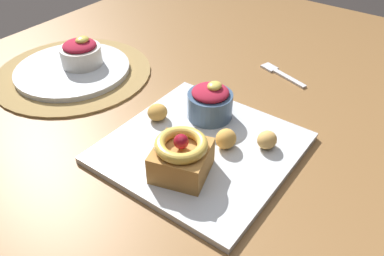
{
  "coord_description": "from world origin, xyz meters",
  "views": [
    {
      "loc": [
        -0.45,
        -0.41,
        1.18
      ],
      "look_at": [
        -0.02,
        -0.1,
        0.77
      ],
      "focal_mm": 36.49,
      "sensor_mm": 36.0,
      "label": 1
    }
  ],
  "objects_px": {
    "fritter_back": "(157,112)",
    "fork": "(280,73)",
    "back_ramekin": "(81,53)",
    "front_plate": "(201,148)",
    "fritter_front": "(267,140)",
    "fritter_middle": "(225,140)",
    "cake_slice": "(181,156)",
    "berry_ramekin": "(210,102)",
    "back_plate": "(73,70)"
  },
  "relations": [
    {
      "from": "front_plate",
      "to": "back_plate",
      "type": "bearing_deg",
      "value": 83.43
    },
    {
      "from": "front_plate",
      "to": "fritter_front",
      "type": "bearing_deg",
      "value": -55.98
    },
    {
      "from": "fritter_back",
      "to": "front_plate",
      "type": "bearing_deg",
      "value": -97.2
    },
    {
      "from": "fritter_middle",
      "to": "fritter_back",
      "type": "relative_size",
      "value": 1.01
    },
    {
      "from": "fritter_back",
      "to": "fritter_middle",
      "type": "bearing_deg",
      "value": -88.01
    },
    {
      "from": "cake_slice",
      "to": "back_ramekin",
      "type": "distance_m",
      "value": 0.42
    },
    {
      "from": "cake_slice",
      "to": "fritter_back",
      "type": "height_order",
      "value": "cake_slice"
    },
    {
      "from": "front_plate",
      "to": "back_plate",
      "type": "height_order",
      "value": "back_plate"
    },
    {
      "from": "berry_ramekin",
      "to": "fritter_middle",
      "type": "relative_size",
      "value": 2.22
    },
    {
      "from": "berry_ramekin",
      "to": "fritter_middle",
      "type": "height_order",
      "value": "berry_ramekin"
    },
    {
      "from": "cake_slice",
      "to": "back_ramekin",
      "type": "bearing_deg",
      "value": 70.17
    },
    {
      "from": "front_plate",
      "to": "back_ramekin",
      "type": "height_order",
      "value": "back_ramekin"
    },
    {
      "from": "back_ramekin",
      "to": "fork",
      "type": "relative_size",
      "value": 0.73
    },
    {
      "from": "fritter_front",
      "to": "fritter_back",
      "type": "height_order",
      "value": "same"
    },
    {
      "from": "back_plate",
      "to": "fritter_front",
      "type": "bearing_deg",
      "value": -87.93
    },
    {
      "from": "back_ramekin",
      "to": "fork",
      "type": "distance_m",
      "value": 0.45
    },
    {
      "from": "fritter_back",
      "to": "back_plate",
      "type": "xyz_separation_m",
      "value": [
        0.03,
        0.28,
        -0.02
      ]
    },
    {
      "from": "berry_ramekin",
      "to": "fork",
      "type": "height_order",
      "value": "berry_ramekin"
    },
    {
      "from": "fritter_middle",
      "to": "fritter_back",
      "type": "distance_m",
      "value": 0.15
    },
    {
      "from": "fritter_front",
      "to": "fritter_back",
      "type": "relative_size",
      "value": 0.96
    },
    {
      "from": "front_plate",
      "to": "fritter_front",
      "type": "relative_size",
      "value": 8.31
    },
    {
      "from": "fritter_front",
      "to": "berry_ramekin",
      "type": "bearing_deg",
      "value": 82.43
    },
    {
      "from": "fritter_middle",
      "to": "back_ramekin",
      "type": "xyz_separation_m",
      "value": [
        0.05,
        0.42,
        0.02
      ]
    },
    {
      "from": "cake_slice",
      "to": "fritter_front",
      "type": "bearing_deg",
      "value": -30.38
    },
    {
      "from": "front_plate",
      "to": "cake_slice",
      "type": "height_order",
      "value": "cake_slice"
    },
    {
      "from": "cake_slice",
      "to": "berry_ramekin",
      "type": "relative_size",
      "value": 1.25
    },
    {
      "from": "fritter_back",
      "to": "fork",
      "type": "height_order",
      "value": "fritter_back"
    },
    {
      "from": "berry_ramekin",
      "to": "fritter_front",
      "type": "xyz_separation_m",
      "value": [
        -0.02,
        -0.13,
        -0.02
      ]
    },
    {
      "from": "fritter_front",
      "to": "fritter_middle",
      "type": "bearing_deg",
      "value": 127.38
    },
    {
      "from": "back_plate",
      "to": "berry_ramekin",
      "type": "bearing_deg",
      "value": -84.42
    },
    {
      "from": "front_plate",
      "to": "back_ramekin",
      "type": "xyz_separation_m",
      "value": [
        0.07,
        0.38,
        0.04
      ]
    },
    {
      "from": "front_plate",
      "to": "fritter_back",
      "type": "height_order",
      "value": "fritter_back"
    },
    {
      "from": "back_plate",
      "to": "back_ramekin",
      "type": "xyz_separation_m",
      "value": [
        0.02,
        -0.01,
        0.03
      ]
    },
    {
      "from": "fritter_front",
      "to": "back_ramekin",
      "type": "bearing_deg",
      "value": 89.1
    },
    {
      "from": "fritter_back",
      "to": "fork",
      "type": "relative_size",
      "value": 0.3
    },
    {
      "from": "berry_ramekin",
      "to": "fritter_front",
      "type": "distance_m",
      "value": 0.13
    },
    {
      "from": "fritter_front",
      "to": "back_ramekin",
      "type": "height_order",
      "value": "back_ramekin"
    },
    {
      "from": "cake_slice",
      "to": "fritter_front",
      "type": "height_order",
      "value": "cake_slice"
    },
    {
      "from": "fritter_middle",
      "to": "fork",
      "type": "height_order",
      "value": "fritter_middle"
    },
    {
      "from": "fritter_front",
      "to": "fritter_middle",
      "type": "distance_m",
      "value": 0.07
    },
    {
      "from": "berry_ramekin",
      "to": "back_plate",
      "type": "height_order",
      "value": "berry_ramekin"
    },
    {
      "from": "fork",
      "to": "fritter_middle",
      "type": "bearing_deg",
      "value": 116.06
    },
    {
      "from": "back_plate",
      "to": "cake_slice",
      "type": "bearing_deg",
      "value": -106.27
    },
    {
      "from": "fork",
      "to": "back_plate",
      "type": "bearing_deg",
      "value": 54.02
    },
    {
      "from": "back_plate",
      "to": "fritter_middle",
      "type": "bearing_deg",
      "value": -93.49
    },
    {
      "from": "back_plate",
      "to": "fork",
      "type": "bearing_deg",
      "value": -54.06
    },
    {
      "from": "fritter_back",
      "to": "back_ramekin",
      "type": "height_order",
      "value": "back_ramekin"
    },
    {
      "from": "front_plate",
      "to": "fork",
      "type": "height_order",
      "value": "front_plate"
    },
    {
      "from": "fritter_front",
      "to": "fritter_middle",
      "type": "height_order",
      "value": "fritter_middle"
    },
    {
      "from": "fritter_middle",
      "to": "back_ramekin",
      "type": "height_order",
      "value": "back_ramekin"
    }
  ]
}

